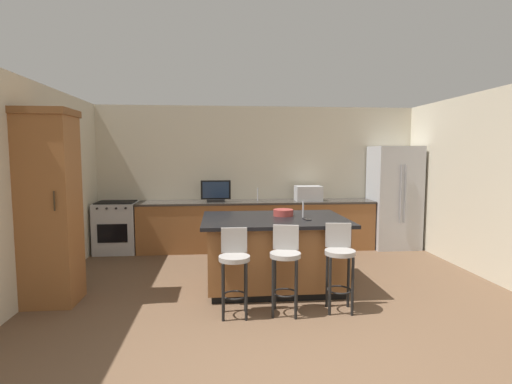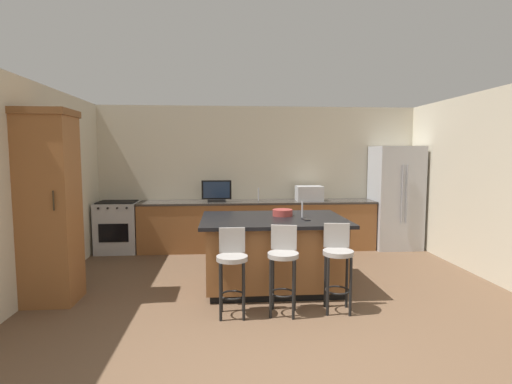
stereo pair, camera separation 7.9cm
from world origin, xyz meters
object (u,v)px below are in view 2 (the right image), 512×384
Objects in this scene: refrigerator at (395,197)px; bar_stool_left at (232,264)px; tv_monitor at (217,192)px; cell_phone at (306,219)px; cabinet_tower at (48,204)px; fruit_bowl at (283,213)px; range_oven at (118,227)px; bar_stool_right at (338,259)px; kitchen_island at (273,252)px; bar_stool_center at (283,262)px; microwave at (309,193)px.

bar_stool_left is at bearing -136.77° from refrigerator.
tv_monitor reaches higher than cell_phone.
bar_stool_left is (2.14, -0.56, -0.62)m from cabinet_tower.
fruit_bowl is (2.85, 0.47, -0.21)m from cabinet_tower.
bar_stool_right is (3.19, -2.95, 0.13)m from range_oven.
bar_stool_right is (1.41, -2.90, -0.49)m from tv_monitor.
cabinet_tower is (-0.14, -2.42, 0.72)m from range_oven.
fruit_bowl is (0.93, -1.90, -0.11)m from tv_monitor.
kitchen_island is 2.03× the size of range_oven.
cabinet_tower is at bearing 166.89° from bar_stool_left.
kitchen_island is 0.88m from bar_stool_center.
bar_stool_center is (2.71, -0.55, -0.60)m from cabinet_tower.
cabinet_tower is 15.20× the size of cell_phone.
tv_monitor is (-1.71, -0.05, 0.04)m from microwave.
microwave is 0.49× the size of bar_stool_right.
bar_stool_left is 6.34× the size of cell_phone.
cabinet_tower reaches higher than microwave.
microwave is at bearing 0.02° from range_oven.
bar_stool_center is at bearing -107.19° from microwave.
microwave is 2.36m from cell_phone.
tv_monitor is at bearing -1.63° from range_oven.
refrigerator is 3.56× the size of tv_monitor.
fruit_bowl reaches higher than kitchen_island.
range_oven is 1.71× the size of tv_monitor.
refrigerator is 3.35m from tv_monitor.
bar_stool_left is at bearing -170.48° from bar_stool_right.
cabinet_tower reaches higher than bar_stool_center.
refrigerator is at bearing 44.71° from bar_stool_left.
range_oven is 3.54m from microwave.
bar_stool_right is at bearing -8.92° from cabinet_tower.
cabinet_tower is 4.37m from microwave.
refrigerator is 1.64m from microwave.
bar_stool_center reaches higher than range_oven.
microwave is 1.78× the size of fruit_bowl.
cabinet_tower is 8.44× the size of fruit_bowl.
cabinet_tower is 3.42m from bar_stool_right.
cabinet_tower is 2.30m from bar_stool_left.
bar_stool_center is at bearing -169.32° from bar_stool_right.
bar_stool_left is at bearing -166.94° from bar_stool_center.
microwave is (3.49, 0.00, 0.58)m from range_oven.
cell_phone is at bearing 73.00° from bar_stool_center.
bar_stool_right reaches higher than bar_stool_center.
refrigerator reaches higher than microwave.
fruit_bowl is at bearing -63.95° from tv_monitor.
microwave is (3.63, 2.43, -0.14)m from cabinet_tower.
refrigerator is at bearing 0.01° from tv_monitor.
tv_monitor is 2.99m from bar_stool_left.
kitchen_island is at bearing 144.18° from cell_phone.
bar_stool_right is 3.62× the size of fruit_bowl.
refrigerator is at bearing 64.05° from bar_stool_right.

